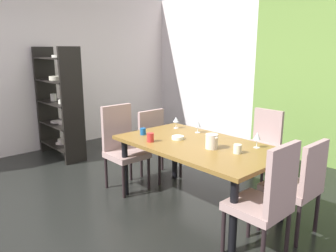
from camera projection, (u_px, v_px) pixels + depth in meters
ground_plane at (119, 199)px, 3.87m from camera, size 5.24×6.01×0.02m
back_panel_interior at (202, 68)px, 6.48m from camera, size 2.49×0.10×2.72m
left_interior_panel at (28, 71)px, 5.41m from camera, size 0.10×6.01×2.72m
dining_table at (198, 150)px, 3.51m from camera, size 1.77×1.01×0.74m
chair_head_far at (262, 141)px, 4.39m from camera, size 0.44×0.45×0.93m
chair_left_far at (157, 140)px, 4.45m from camera, size 0.45×0.44×0.91m
chair_right_near at (267, 198)px, 2.62m from camera, size 0.44×0.44×1.02m
chair_right_far at (299, 183)px, 3.00m from camera, size 0.44×0.44×0.93m
chair_left_near at (122, 144)px, 4.08m from camera, size 0.45×0.44×1.04m
display_shelf at (59, 103)px, 5.23m from camera, size 1.00×0.35×1.76m
wine_glass_right at (257, 137)px, 3.31m from camera, size 0.07×0.07×0.16m
wine_glass_near_shelf at (176, 120)px, 4.13m from camera, size 0.07×0.07×0.14m
wine_glass_south at (198, 124)px, 3.91m from camera, size 0.07×0.07×0.15m
serving_bowl_west at (178, 138)px, 3.64m from camera, size 0.14×0.14×0.04m
cup_east at (150, 137)px, 3.54m from camera, size 0.08×0.08×0.10m
cup_corner at (237, 149)px, 3.15m from camera, size 0.08×0.08×0.09m
cup_left at (143, 131)px, 3.83m from camera, size 0.07×0.07×0.08m
pitcher_center at (212, 141)px, 3.29m from camera, size 0.14×0.13×0.15m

